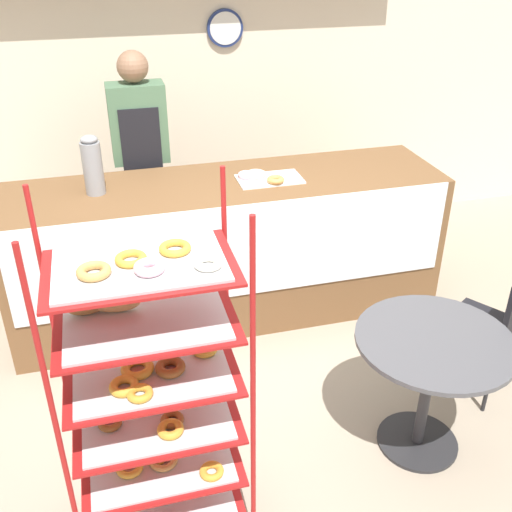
{
  "coord_description": "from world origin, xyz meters",
  "views": [
    {
      "loc": [
        -0.77,
        -2.46,
        2.53
      ],
      "look_at": [
        0.0,
        0.41,
        0.86
      ],
      "focal_mm": 42.0,
      "sensor_mm": 36.0,
      "label": 1
    }
  ],
  "objects_px": {
    "pastry_rack": "(152,393)",
    "cafe_chair": "(499,319)",
    "cafe_table": "(431,365)",
    "donut_tray_counter": "(264,177)",
    "person_worker": "(142,163)",
    "coffee_carafe": "(93,166)"
  },
  "relations": [
    {
      "from": "pastry_rack",
      "to": "cafe_chair",
      "type": "height_order",
      "value": "pastry_rack"
    },
    {
      "from": "cafe_table",
      "to": "donut_tray_counter",
      "type": "relative_size",
      "value": 1.85
    },
    {
      "from": "person_worker",
      "to": "donut_tray_counter",
      "type": "relative_size",
      "value": 4.12
    },
    {
      "from": "person_worker",
      "to": "donut_tray_counter",
      "type": "distance_m",
      "value": 0.98
    },
    {
      "from": "pastry_rack",
      "to": "donut_tray_counter",
      "type": "xyz_separation_m",
      "value": [
        0.95,
        1.64,
        0.24
      ]
    },
    {
      "from": "pastry_rack",
      "to": "donut_tray_counter",
      "type": "bearing_deg",
      "value": 59.86
    },
    {
      "from": "cafe_chair",
      "to": "coffee_carafe",
      "type": "height_order",
      "value": "coffee_carafe"
    },
    {
      "from": "pastry_rack",
      "to": "coffee_carafe",
      "type": "bearing_deg",
      "value": 94.79
    },
    {
      "from": "cafe_table",
      "to": "coffee_carafe",
      "type": "relative_size",
      "value": 2.1
    },
    {
      "from": "cafe_table",
      "to": "coffee_carafe",
      "type": "distance_m",
      "value": 2.32
    },
    {
      "from": "coffee_carafe",
      "to": "donut_tray_counter",
      "type": "xyz_separation_m",
      "value": [
        1.09,
        -0.07,
        -0.17
      ]
    },
    {
      "from": "donut_tray_counter",
      "to": "cafe_table",
      "type": "bearing_deg",
      "value": -73.11
    },
    {
      "from": "cafe_table",
      "to": "cafe_chair",
      "type": "xyz_separation_m",
      "value": [
        0.59,
        0.28,
        -0.01
      ]
    },
    {
      "from": "pastry_rack",
      "to": "cafe_chair",
      "type": "xyz_separation_m",
      "value": [
        2.01,
        0.4,
        -0.26
      ]
    },
    {
      "from": "pastry_rack",
      "to": "cafe_table",
      "type": "height_order",
      "value": "pastry_rack"
    },
    {
      "from": "pastry_rack",
      "to": "person_worker",
      "type": "height_order",
      "value": "person_worker"
    },
    {
      "from": "person_worker",
      "to": "donut_tray_counter",
      "type": "bearing_deg",
      "value": -39.91
    },
    {
      "from": "pastry_rack",
      "to": "coffee_carafe",
      "type": "distance_m",
      "value": 1.76
    },
    {
      "from": "cafe_table",
      "to": "person_worker",
      "type": "bearing_deg",
      "value": 119.45
    },
    {
      "from": "cafe_chair",
      "to": "pastry_rack",
      "type": "bearing_deg",
      "value": -21.52
    },
    {
      "from": "pastry_rack",
      "to": "cafe_table",
      "type": "distance_m",
      "value": 1.44
    },
    {
      "from": "donut_tray_counter",
      "to": "cafe_chair",
      "type": "bearing_deg",
      "value": -49.66
    }
  ]
}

